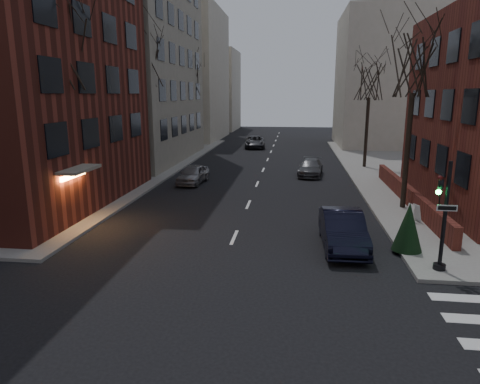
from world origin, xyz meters
name	(u,v)px	position (x,y,z in m)	size (l,w,h in m)	color
building_left_tan	(86,10)	(-17.00, 34.00, 14.00)	(18.00, 18.00, 28.00)	gray
low_wall_right	(408,195)	(9.30, 19.00, 0.65)	(0.35, 16.00, 1.00)	maroon
building_distant_la	(172,75)	(-15.00, 55.00, 9.00)	(14.00, 16.00, 18.00)	beige
building_distant_ra	(397,81)	(15.00, 50.00, 8.00)	(14.00, 14.00, 16.00)	beige
building_distant_lb	(209,91)	(-13.00, 72.00, 7.00)	(10.00, 12.00, 14.00)	beige
traffic_signal	(442,223)	(7.94, 8.99, 1.91)	(0.76, 0.44, 4.00)	black
tree_left_a	(60,50)	(-8.80, 14.00, 8.47)	(4.18, 4.18, 10.26)	#2D231C
tree_left_b	(144,60)	(-8.80, 26.00, 8.91)	(4.40, 4.40, 10.80)	#2D231C
tree_left_c	(189,78)	(-8.80, 40.00, 8.03)	(3.96, 3.96, 9.72)	#2D231C
tree_right_a	(415,62)	(8.80, 18.00, 8.03)	(3.96, 3.96, 9.72)	#2D231C
tree_right_b	(370,80)	(8.80, 32.00, 7.59)	(3.74, 3.74, 9.18)	#2D231C
streetlamp_near	(136,126)	(-8.20, 22.00, 4.24)	(0.36, 0.36, 6.28)	black
streetlamp_far	(200,113)	(-8.20, 42.00, 4.24)	(0.36, 0.36, 6.28)	black
parked_sedan	(343,230)	(4.75, 11.30, 0.79)	(1.67, 4.78, 1.57)	black
car_lane_silver	(193,174)	(-4.67, 23.62, 0.68)	(1.60, 3.99, 1.36)	gray
car_lane_gray	(311,168)	(3.96, 27.86, 0.64)	(1.80, 4.43, 1.29)	#3F4044
car_lane_far	(255,142)	(-2.19, 45.41, 0.72)	(2.38, 5.16, 1.43)	#38383D
sandwich_board	(413,213)	(8.65, 15.19, 0.59)	(0.40, 0.55, 0.89)	white
evergreen_shrub	(408,227)	(7.30, 10.90, 1.15)	(1.20, 1.20, 1.99)	black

